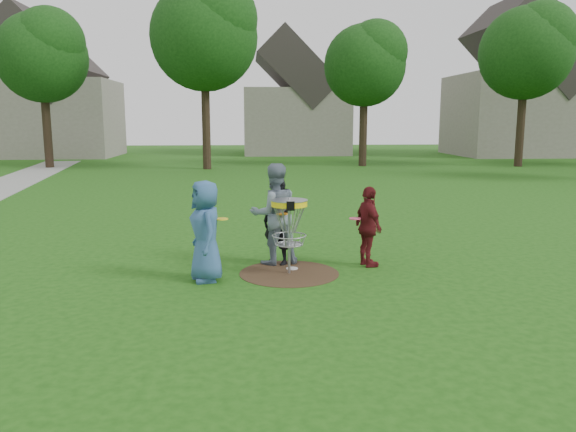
{
  "coord_description": "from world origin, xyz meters",
  "views": [
    {
      "loc": [
        -0.71,
        -9.77,
        2.76
      ],
      "look_at": [
        0.0,
        0.3,
        1.0
      ],
      "focal_mm": 35.0,
      "sensor_mm": 36.0,
      "label": 1
    }
  ],
  "objects": [
    {
      "name": "player_grey",
      "position": [
        -0.23,
        0.74,
        0.96
      ],
      "size": [
        1.09,
        0.94,
        1.93
      ],
      "primitive_type": "imported",
      "rotation": [
        0.0,
        0.0,
        3.39
      ],
      "color": "slate",
      "rests_on": "ground"
    },
    {
      "name": "player_maroon",
      "position": [
        1.52,
        0.41,
        0.76
      ],
      "size": [
        0.6,
        0.96,
        1.52
      ],
      "primitive_type": "imported",
      "rotation": [
        0.0,
        0.0,
        1.85
      ],
      "color": "maroon",
      "rests_on": "ground"
    },
    {
      "name": "dirt_patch",
      "position": [
        0.0,
        0.0,
        0.0
      ],
      "size": [
        1.8,
        1.8,
        0.01
      ],
      "primitive_type": "cylinder",
      "color": "#47331E",
      "rests_on": "ground"
    },
    {
      "name": "held_discs",
      "position": [
        -0.04,
        0.24,
        1.05
      ],
      "size": [
        2.65,
        0.96,
        0.27
      ],
      "color": "yellow",
      "rests_on": "ground"
    },
    {
      "name": "disc_golf_basket",
      "position": [
        0.0,
        -0.0,
        1.02
      ],
      "size": [
        0.66,
        0.67,
        1.38
      ],
      "color": "#9EA0A5",
      "rests_on": "ground"
    },
    {
      "name": "ground",
      "position": [
        0.0,
        0.0,
        0.0
      ],
      "size": [
        100.0,
        100.0,
        0.0
      ],
      "primitive_type": "plane",
      "color": "#19470F",
      "rests_on": "ground"
    },
    {
      "name": "player_black",
      "position": [
        -0.17,
        0.7,
        0.83
      ],
      "size": [
        0.73,
        0.67,
        1.66
      ],
      "primitive_type": "imported",
      "rotation": [
        0.0,
        0.0,
        -0.6
      ],
      "color": "black",
      "rests_on": "ground"
    },
    {
      "name": "tree_row",
      "position": [
        0.44,
        20.67,
        6.21
      ],
      "size": [
        51.2,
        17.42,
        9.9
      ],
      "color": "#38281C",
      "rests_on": "ground"
    },
    {
      "name": "disc_on_grass",
      "position": [
        0.07,
        0.29,
        0.01
      ],
      "size": [
        0.22,
        0.22,
        0.02
      ],
      "primitive_type": "cylinder",
      "color": "silver",
      "rests_on": "ground"
    },
    {
      "name": "player_blue",
      "position": [
        -1.45,
        -0.34,
        0.87
      ],
      "size": [
        0.78,
        0.97,
        1.73
      ],
      "primitive_type": "imported",
      "rotation": [
        0.0,
        0.0,
        -1.27
      ],
      "color": "#315988",
      "rests_on": "ground"
    },
    {
      "name": "house_row",
      "position": [
        4.78,
        33.07,
        4.14
      ],
      "size": [
        44.5,
        10.65,
        11.62
      ],
      "color": "gray",
      "rests_on": "ground"
    }
  ]
}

